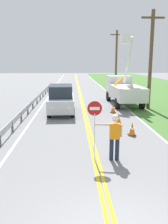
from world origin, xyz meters
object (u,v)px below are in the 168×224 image
(utility_pole_near, at_px, (151,59))
(traffic_cone_tail, at_px, (113,108))
(oncoming_suv_nearest, at_px, (61,99))
(stop_sign_paddle, at_px, (95,117))
(utility_pole_mid, at_px, (116,59))
(utility_bucket_truck, at_px, (123,88))
(flagger_worker, at_px, (114,134))
(traffic_cone_lead, at_px, (132,129))
(traffic_cone_mid, at_px, (119,119))

(utility_pole_near, distance_m, traffic_cone_tail, 5.10)
(oncoming_suv_nearest, distance_m, traffic_cone_tail, 3.98)
(stop_sign_paddle, height_order, utility_pole_mid, utility_pole_mid)
(utility_bucket_truck, height_order, utility_pole_mid, utility_pole_mid)
(traffic_cone_tail, bearing_deg, oncoming_suv_nearest, 179.07)
(flagger_worker, bearing_deg, oncoming_suv_nearest, 105.35)
(utility_bucket_truck, distance_m, utility_pole_near, 3.91)
(traffic_cone_lead, bearing_deg, oncoming_suv_nearest, 124.38)
(traffic_cone_tail, bearing_deg, traffic_cone_lead, -89.63)
(traffic_cone_lead, height_order, traffic_cone_tail, same)
(oncoming_suv_nearest, height_order, utility_pole_near, utility_pole_near)
(flagger_worker, xyz_separation_m, traffic_cone_mid, (1.22, 5.40, -0.71))
(stop_sign_paddle, distance_m, traffic_cone_mid, 5.82)
(utility_pole_near, distance_m, traffic_cone_lead, 8.68)
(utility_bucket_truck, bearing_deg, traffic_cone_lead, -98.95)
(flagger_worker, height_order, utility_bucket_truck, utility_bucket_truck)
(utility_bucket_truck, relative_size, traffic_cone_lead, 9.79)
(utility_bucket_truck, relative_size, traffic_cone_mid, 9.79)
(utility_bucket_truck, height_order, utility_pole_near, utility_pole_near)
(utility_pole_near, distance_m, traffic_cone_mid, 7.05)
(oncoming_suv_nearest, distance_m, traffic_cone_lead, 7.03)
(traffic_cone_tail, bearing_deg, flagger_worker, -99.41)
(oncoming_suv_nearest, bearing_deg, stop_sign_paddle, -79.16)
(stop_sign_paddle, bearing_deg, utility_pole_mid, 77.98)
(utility_bucket_truck, distance_m, oncoming_suv_nearest, 6.69)
(utility_pole_mid, bearing_deg, flagger_worker, -100.32)
(stop_sign_paddle, relative_size, utility_pole_near, 0.30)
(flagger_worker, relative_size, traffic_cone_lead, 2.61)
(utility_pole_mid, xyz_separation_m, traffic_cone_mid, (-3.41, -20.03, -3.90))
(flagger_worker, bearing_deg, utility_pole_mid, 79.68)
(flagger_worker, xyz_separation_m, utility_bucket_truck, (3.02, 12.75, 0.39))
(traffic_cone_mid, bearing_deg, utility_bucket_truck, 76.29)
(utility_pole_mid, bearing_deg, utility_pole_near, -89.97)
(oncoming_suv_nearest, relative_size, traffic_cone_mid, 6.62)
(flagger_worker, distance_m, traffic_cone_lead, 3.55)
(stop_sign_paddle, xyz_separation_m, traffic_cone_lead, (2.26, 3.03, -1.37))
(utility_pole_near, bearing_deg, stop_sign_paddle, -117.83)
(stop_sign_paddle, relative_size, traffic_cone_lead, 3.33)
(traffic_cone_tail, bearing_deg, traffic_cone_mid, -94.02)
(flagger_worker, relative_size, utility_bucket_truck, 0.27)
(stop_sign_paddle, xyz_separation_m, utility_pole_near, (5.40, 10.23, 2.33))
(stop_sign_paddle, distance_m, utility_bucket_truck, 13.20)
(flagger_worker, relative_size, utility_pole_near, 0.24)
(oncoming_suv_nearest, bearing_deg, traffic_cone_lead, -55.62)
(traffic_cone_mid, relative_size, traffic_cone_tail, 1.00)
(stop_sign_paddle, height_order, utility_pole_near, utility_pole_near)
(utility_bucket_truck, xyz_separation_m, traffic_cone_lead, (-1.51, -9.62, -1.10))
(flagger_worker, bearing_deg, traffic_cone_lead, 64.43)
(oncoming_suv_nearest, xyz_separation_m, traffic_cone_lead, (3.95, -5.77, -0.72))
(oncoming_suv_nearest, xyz_separation_m, traffic_cone_tail, (3.91, -0.06, -0.72))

